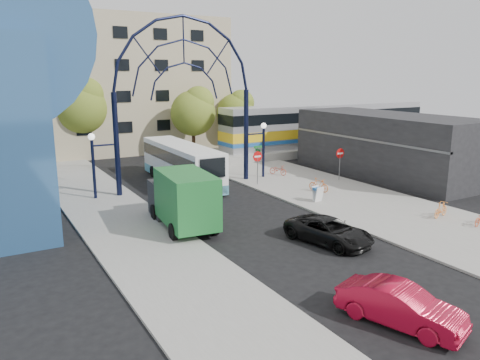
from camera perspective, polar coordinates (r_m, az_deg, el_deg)
ground at (r=22.86m, az=7.95°, el=-8.22°), size 120.00×120.00×0.00m
sidewalk_east at (r=30.78m, az=15.20°, el=-2.89°), size 8.00×56.00×0.12m
plaza_west at (r=25.06m, az=-12.75°, el=-6.36°), size 5.00×50.00×0.12m
gateway_arch at (r=33.48m, az=-6.81°, el=13.42°), size 13.64×0.44×12.10m
stop_sign at (r=34.49m, az=2.15°, el=2.52°), size 0.80×0.07×2.50m
do_not_enter_sign at (r=36.63m, az=12.09°, el=2.82°), size 0.76×0.07×2.48m
street_name_sign at (r=35.18m, az=2.19°, el=2.95°), size 0.70×0.70×2.80m
sandwich_board at (r=30.44m, az=9.45°, el=-1.46°), size 0.55×0.61×0.99m
commercial_block_east at (r=40.04m, az=17.48°, el=4.10°), size 6.00×16.00×5.00m
apartment_block at (r=53.92m, az=-13.79°, el=11.23°), size 20.00×12.10×14.00m
train_platform at (r=51.64m, az=10.59°, el=3.96°), size 32.00×5.00×0.80m
train_car at (r=51.33m, az=10.70°, el=6.72°), size 25.10×3.05×4.20m
tree_north_a at (r=46.99m, az=-5.58°, el=8.42°), size 4.48×4.48×7.00m
tree_north_b at (r=47.68m, az=-18.78°, el=8.67°), size 5.12×5.12×8.00m
tree_north_c at (r=51.52m, az=-0.36°, el=8.50°), size 4.16×4.16×6.50m
city_bus at (r=35.57m, az=-7.13°, el=2.04°), size 2.74×10.97×3.00m
green_truck at (r=25.41m, az=-7.13°, el=-2.29°), size 2.88×6.44×3.16m
black_suv at (r=23.47m, az=10.77°, el=-6.12°), size 3.04×4.89×1.26m
red_sedan at (r=16.83m, az=18.92°, el=-14.28°), size 2.73×4.40×1.37m
bike_near_a at (r=38.16m, az=4.66°, el=1.25°), size 1.13×1.65×0.82m
bike_near_b at (r=33.07m, az=9.57°, el=-0.59°), size 0.91×1.63×0.94m
bike_far_b at (r=29.20m, az=23.29°, el=-3.31°), size 1.56×0.74×0.90m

